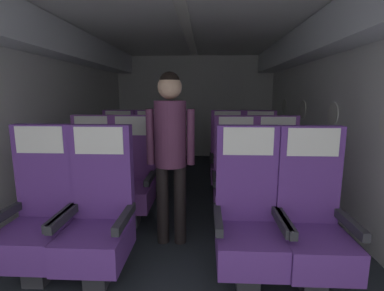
% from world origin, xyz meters
% --- Properties ---
extents(ground, '(3.63, 6.43, 0.02)m').
position_xyz_m(ground, '(0.00, 3.01, -0.01)').
color(ground, '#23282D').
extents(fuselage_shell, '(3.51, 6.08, 2.24)m').
position_xyz_m(fuselage_shell, '(0.00, 3.28, 1.61)').
color(fuselage_shell, silver).
rests_on(fuselage_shell, ground).
extents(seat_a_left_window, '(0.48, 0.52, 1.15)m').
position_xyz_m(seat_a_left_window, '(-0.99, 1.65, 0.47)').
color(seat_a_left_window, '#38383D').
rests_on(seat_a_left_window, ground).
extents(seat_a_left_aisle, '(0.48, 0.52, 1.15)m').
position_xyz_m(seat_a_left_aisle, '(-0.54, 1.64, 0.47)').
color(seat_a_left_aisle, '#38383D').
rests_on(seat_a_left_aisle, ground).
extents(seat_a_right_aisle, '(0.48, 0.52, 1.15)m').
position_xyz_m(seat_a_right_aisle, '(0.99, 1.64, 0.47)').
color(seat_a_right_aisle, '#38383D').
rests_on(seat_a_right_aisle, ground).
extents(seat_a_right_window, '(0.48, 0.52, 1.15)m').
position_xyz_m(seat_a_right_window, '(0.54, 1.66, 0.47)').
color(seat_a_right_window, '#38383D').
rests_on(seat_a_right_window, ground).
extents(seat_b_left_window, '(0.48, 0.52, 1.15)m').
position_xyz_m(seat_b_left_window, '(-0.99, 2.63, 0.47)').
color(seat_b_left_window, '#38383D').
rests_on(seat_b_left_window, ground).
extents(seat_b_left_aisle, '(0.48, 0.52, 1.15)m').
position_xyz_m(seat_b_left_aisle, '(-0.54, 2.61, 0.47)').
color(seat_b_left_aisle, '#38383D').
rests_on(seat_b_left_aisle, ground).
extents(seat_b_right_aisle, '(0.48, 0.52, 1.15)m').
position_xyz_m(seat_b_right_aisle, '(0.99, 2.62, 0.47)').
color(seat_b_right_aisle, '#38383D').
rests_on(seat_b_right_aisle, ground).
extents(seat_b_right_window, '(0.48, 0.52, 1.15)m').
position_xyz_m(seat_b_right_window, '(0.55, 2.61, 0.47)').
color(seat_b_right_window, '#38383D').
rests_on(seat_b_right_window, ground).
extents(seat_c_left_window, '(0.48, 0.52, 1.15)m').
position_xyz_m(seat_c_left_window, '(-0.99, 3.60, 0.47)').
color(seat_c_left_window, '#38383D').
rests_on(seat_c_left_window, ground).
extents(seat_c_left_aisle, '(0.48, 0.52, 1.15)m').
position_xyz_m(seat_c_left_aisle, '(-0.54, 3.59, 0.47)').
color(seat_c_left_aisle, '#38383D').
rests_on(seat_c_left_aisle, ground).
extents(seat_c_right_aisle, '(0.48, 0.52, 1.15)m').
position_xyz_m(seat_c_right_aisle, '(0.99, 3.58, 0.47)').
color(seat_c_right_aisle, '#38383D').
rests_on(seat_c_right_aisle, ground).
extents(seat_c_right_window, '(0.48, 0.52, 1.15)m').
position_xyz_m(seat_c_right_window, '(0.54, 3.58, 0.47)').
color(seat_c_right_window, '#38383D').
rests_on(seat_c_right_window, ground).
extents(flight_attendant, '(0.43, 0.28, 1.56)m').
position_xyz_m(flight_attendant, '(-0.07, 2.20, 0.96)').
color(flight_attendant, black).
rests_on(flight_attendant, ground).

